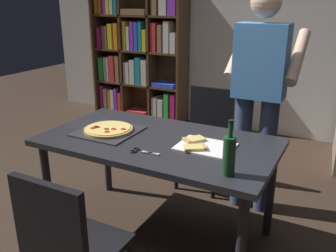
# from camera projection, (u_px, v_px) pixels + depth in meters

# --- Properties ---
(ground_plane) EXTENTS (12.00, 12.00, 0.00)m
(ground_plane) POSITION_uv_depth(u_px,v_px,m) (159.00, 232.00, 2.75)
(ground_plane) COLOR #38281E
(back_wall) EXTENTS (6.40, 0.10, 2.80)m
(back_wall) POSITION_uv_depth(u_px,v_px,m) (261.00, 22.00, 4.47)
(back_wall) COLOR silver
(back_wall) RESTS_ON ground_plane
(dining_table) EXTENTS (1.61, 0.87, 0.75)m
(dining_table) POSITION_uv_depth(u_px,v_px,m) (158.00, 150.00, 2.53)
(dining_table) COLOR #232328
(dining_table) RESTS_ON ground_plane
(chair_near_camera) EXTENTS (0.42, 0.42, 0.90)m
(chair_near_camera) POSITION_uv_depth(u_px,v_px,m) (68.00, 243.00, 1.81)
(chair_near_camera) COLOR black
(chair_near_camera) RESTS_ON ground_plane
(chair_far_side) EXTENTS (0.42, 0.42, 0.90)m
(chair_far_side) POSITION_uv_depth(u_px,v_px,m) (207.00, 131.00, 3.36)
(chair_far_side) COLOR black
(chair_far_side) RESTS_ON ground_plane
(bookshelf) EXTENTS (1.40, 0.35, 1.95)m
(bookshelf) POSITION_uv_depth(u_px,v_px,m) (139.00, 52.00, 5.14)
(bookshelf) COLOR #513823
(bookshelf) RESTS_ON ground_plane
(person_serving_pizza) EXTENTS (0.55, 0.54, 1.75)m
(person_serving_pizza) POSITION_uv_depth(u_px,v_px,m) (259.00, 91.00, 2.79)
(person_serving_pizza) COLOR #38476B
(person_serving_pizza) RESTS_ON ground_plane
(pepperoni_pizza_on_tray) EXTENTS (0.41, 0.41, 0.04)m
(pepperoni_pizza_on_tray) POSITION_uv_depth(u_px,v_px,m) (108.00, 130.00, 2.64)
(pepperoni_pizza_on_tray) COLOR #2D2D33
(pepperoni_pizza_on_tray) RESTS_ON dining_table
(pizza_slices_on_towel) EXTENTS (0.36, 0.29, 0.03)m
(pizza_slices_on_towel) POSITION_uv_depth(u_px,v_px,m) (202.00, 145.00, 2.37)
(pizza_slices_on_towel) COLOR white
(pizza_slices_on_towel) RESTS_ON dining_table
(wine_bottle) EXTENTS (0.07, 0.07, 0.32)m
(wine_bottle) POSITION_uv_depth(u_px,v_px,m) (229.00, 155.00, 1.96)
(wine_bottle) COLOR #194723
(wine_bottle) RESTS_ON dining_table
(kitchen_scissors) EXTENTS (0.20, 0.09, 0.01)m
(kitchen_scissors) POSITION_uv_depth(u_px,v_px,m) (140.00, 151.00, 2.29)
(kitchen_scissors) COLOR silver
(kitchen_scissors) RESTS_ON dining_table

